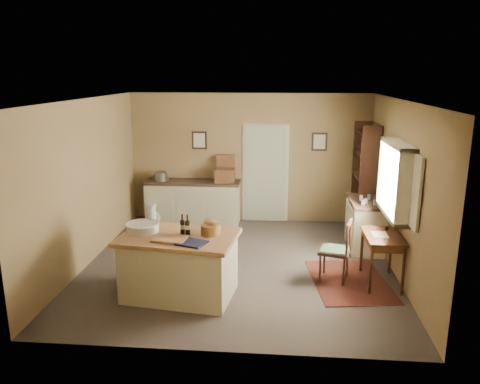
% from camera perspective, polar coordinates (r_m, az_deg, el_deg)
% --- Properties ---
extents(ground, '(5.00, 5.00, 0.00)m').
position_cam_1_polar(ground, '(7.86, -0.17, -8.88)').
color(ground, '#4A3F39').
rests_on(ground, ground).
extents(wall_back, '(5.00, 0.10, 2.70)m').
position_cam_1_polar(wall_back, '(9.87, 1.12, 4.14)').
color(wall_back, olive).
rests_on(wall_back, ground).
extents(wall_front, '(5.00, 0.10, 2.70)m').
position_cam_1_polar(wall_front, '(5.05, -2.71, -5.94)').
color(wall_front, olive).
rests_on(wall_front, ground).
extents(wall_left, '(0.10, 5.00, 2.70)m').
position_cam_1_polar(wall_left, '(8.04, -18.21, 1.06)').
color(wall_left, olive).
rests_on(wall_left, ground).
extents(wall_right, '(0.10, 5.00, 2.70)m').
position_cam_1_polar(wall_right, '(7.63, 18.86, 0.31)').
color(wall_right, olive).
rests_on(wall_right, ground).
extents(ceiling, '(5.00, 5.00, 0.00)m').
position_cam_1_polar(ceiling, '(7.23, -0.18, 11.18)').
color(ceiling, silver).
rests_on(ceiling, wall_back).
extents(door, '(0.97, 0.06, 2.11)m').
position_cam_1_polar(door, '(9.88, 3.13, 2.39)').
color(door, '#B2B89D').
rests_on(door, ground).
extents(framed_prints, '(2.82, 0.02, 0.38)m').
position_cam_1_polar(framed_prints, '(9.78, 2.30, 6.23)').
color(framed_prints, black).
rests_on(framed_prints, ground).
extents(window, '(0.25, 1.99, 1.12)m').
position_cam_1_polar(window, '(7.38, 18.77, 1.45)').
color(window, beige).
rests_on(window, ground).
extents(work_island, '(1.71, 1.24, 1.20)m').
position_cam_1_polar(work_island, '(6.73, -7.46, -8.67)').
color(work_island, beige).
rests_on(work_island, ground).
extents(sideboard, '(1.99, 0.57, 1.18)m').
position_cam_1_polar(sideboard, '(9.92, -5.70, -1.03)').
color(sideboard, beige).
rests_on(sideboard, ground).
extents(rug, '(1.30, 1.73, 0.01)m').
position_cam_1_polar(rug, '(7.48, 13.21, -10.52)').
color(rug, '#431911').
rests_on(rug, ground).
extents(writing_desk, '(0.53, 0.87, 0.82)m').
position_cam_1_polar(writing_desk, '(7.31, 17.01, -5.75)').
color(writing_desk, '#391D10').
rests_on(writing_desk, ground).
extents(desk_chair, '(0.54, 0.54, 0.94)m').
position_cam_1_polar(desk_chair, '(7.31, 11.45, -7.05)').
color(desk_chair, '#331C13').
rests_on(desk_chair, ground).
extents(right_cabinet, '(0.59, 1.06, 0.99)m').
position_cam_1_polar(right_cabinet, '(8.71, 15.01, -3.81)').
color(right_cabinet, beige).
rests_on(right_cabinet, ground).
extents(shelving_unit, '(0.37, 0.97, 2.17)m').
position_cam_1_polar(shelving_unit, '(9.46, 15.25, 1.52)').
color(shelving_unit, '#331C13').
rests_on(shelving_unit, ground).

